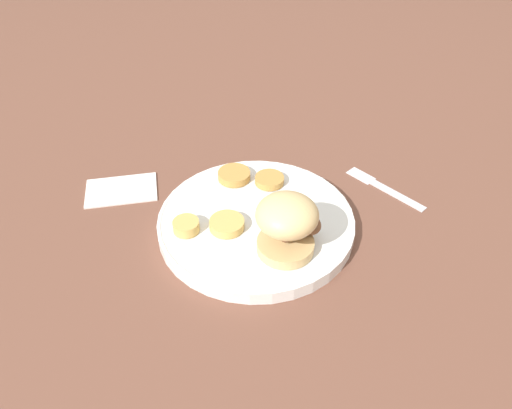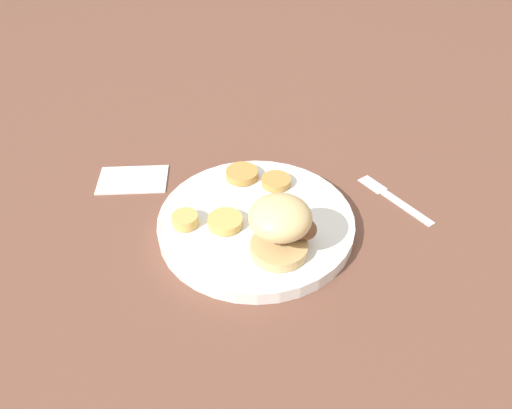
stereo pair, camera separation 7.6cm
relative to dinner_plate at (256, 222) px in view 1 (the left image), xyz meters
The scene contains 9 objects.
ground_plane 0.01m from the dinner_plate, ahead, with size 4.00×4.00×0.00m, color brown.
dinner_plate is the anchor object (origin of this frame).
sandwich 0.10m from the dinner_plate, 58.83° to the left, with size 0.11×0.09×0.09m.
potato_round_0 0.11m from the dinner_plate, 48.48° to the right, with size 0.04×0.04×0.02m, color tan.
potato_round_1 0.09m from the dinner_plate, 168.92° to the right, with size 0.05×0.05×0.01m, color #BC8942.
potato_round_2 0.11m from the dinner_plate, 133.86° to the right, with size 0.05×0.05×0.01m, color #BC8942.
potato_round_3 0.05m from the dinner_plate, 35.91° to the right, with size 0.05×0.05×0.01m, color tan.
fork 0.24m from the dinner_plate, 139.90° to the left, with size 0.07×0.15×0.00m.
napkin 0.25m from the dinner_plate, 86.43° to the right, with size 0.12×0.08×0.01m, color white.
Camera 1 is at (0.52, 0.25, 0.54)m, focal length 35.00 mm.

